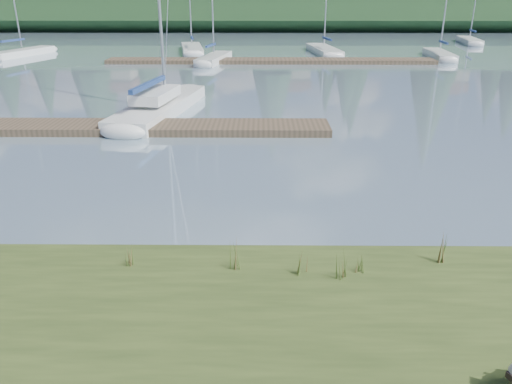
{
  "coord_description": "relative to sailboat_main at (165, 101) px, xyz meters",
  "views": [
    {
      "loc": [
        1.21,
        -10.8,
        5.31
      ],
      "look_at": [
        1.11,
        -0.5,
        1.15
      ],
      "focal_mm": 35.0,
      "sensor_mm": 36.0,
      "label": 1
    }
  ],
  "objects": [
    {
      "name": "sailboat_bg_0",
      "position": [
        -16.23,
        22.04,
        -0.1
      ],
      "size": [
        3.63,
        7.85,
        11.25
      ],
      "rotation": [
        0.0,
        0.0,
        1.29
      ],
      "color": "silver",
      "rests_on": "ground"
    },
    {
      "name": "ground",
      "position": [
        3.36,
        17.08,
        -0.42
      ],
      "size": [
        200.0,
        200.0,
        0.0
      ],
      "primitive_type": "plane",
      "color": "#819BAD",
      "rests_on": "ground"
    },
    {
      "name": "sailboat_bg_5",
      "position": [
        27.41,
        33.68,
        -0.1
      ],
      "size": [
        2.8,
        7.89,
        11.09
      ],
      "rotation": [
        0.0,
        0.0,
        1.4
      ],
      "color": "silver",
      "rests_on": "ground"
    },
    {
      "name": "weed_0",
      "position": [
        4.09,
        -15.37,
        0.22
      ],
      "size": [
        0.17,
        0.14,
        0.7
      ],
      "color": "#475B23",
      "rests_on": "bank"
    },
    {
      "name": "dock_far",
      "position": [
        5.36,
        17.08,
        -0.27
      ],
      "size": [
        26.0,
        2.2,
        0.3
      ],
      "primitive_type": "cube",
      "color": "#4C3D2C",
      "rests_on": "ground"
    },
    {
      "name": "ridge",
      "position": [
        3.36,
        60.08,
        2.08
      ],
      "size": [
        200.0,
        20.0,
        5.0
      ],
      "primitive_type": "cube",
      "color": "#193319",
      "rests_on": "ground"
    },
    {
      "name": "sailboat_main",
      "position": [
        0.0,
        0.0,
        0.0
      ],
      "size": [
        3.43,
        9.94,
        13.94
      ],
      "rotation": [
        0.0,
        0.0,
        1.41
      ],
      "color": "silver",
      "rests_on": "ground"
    },
    {
      "name": "weed_2",
      "position": [
        6.06,
        -15.72,
        0.22
      ],
      "size": [
        0.17,
        0.14,
        0.69
      ],
      "color": "#475B23",
      "rests_on": "bank"
    },
    {
      "name": "mud_lip",
      "position": [
        3.36,
        -14.52,
        -0.35
      ],
      "size": [
        60.0,
        0.5,
        0.14
      ],
      "primitive_type": "cube",
      "color": "#33281C",
      "rests_on": "ground"
    },
    {
      "name": "weed_1",
      "position": [
        5.4,
        -15.55,
        0.16
      ],
      "size": [
        0.17,
        0.14,
        0.54
      ],
      "color": "#475B23",
      "rests_on": "bank"
    },
    {
      "name": "sailboat_bg_1",
      "position": [
        -2.01,
        25.21,
        -0.09
      ],
      "size": [
        3.19,
        8.97,
        13.04
      ],
      "rotation": [
        0.0,
        0.0,
        1.74
      ],
      "color": "silver",
      "rests_on": "ground"
    },
    {
      "name": "weed_5",
      "position": [
        8.11,
        -15.05,
        0.23
      ],
      "size": [
        0.17,
        0.14,
        0.71
      ],
      "color": "#475B23",
      "rests_on": "bank"
    },
    {
      "name": "sailboat_bg_2",
      "position": [
        0.93,
        17.93,
        -0.09
      ],
      "size": [
        2.68,
        7.43,
        11.03
      ],
      "rotation": [
        0.0,
        0.0,
        1.4
      ],
      "color": "silver",
      "rests_on": "ground"
    },
    {
      "name": "sailboat_bg_4",
      "position": [
        19.8,
        20.7,
        -0.09
      ],
      "size": [
        2.13,
        7.51,
        10.99
      ],
      "rotation": [
        0.0,
        0.0,
        1.48
      ],
      "color": "silver",
      "rests_on": "ground"
    },
    {
      "name": "sailboat_bg_3",
      "position": [
        10.25,
        24.31,
        -0.1
      ],
      "size": [
        2.72,
        9.21,
        13.21
      ],
      "rotation": [
        0.0,
        0.0,
        1.68
      ],
      "color": "silver",
      "rests_on": "ground"
    },
    {
      "name": "weed_3",
      "position": [
        2.05,
        -15.25,
        0.14
      ],
      "size": [
        0.17,
        0.14,
        0.49
      ],
      "color": "#475B23",
      "rests_on": "bank"
    },
    {
      "name": "weed_4",
      "position": [
        6.4,
        -15.43,
        0.08
      ],
      "size": [
        0.17,
        0.14,
        0.36
      ],
      "color": "#475B23",
      "rests_on": "bank"
    },
    {
      "name": "dock_near",
      "position": [
        -0.64,
        -3.92,
        -0.27
      ],
      "size": [
        16.0,
        2.0,
        0.3
      ],
      "primitive_type": "cube",
      "color": "#4C3D2C",
      "rests_on": "ground"
    }
  ]
}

